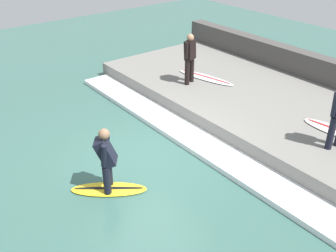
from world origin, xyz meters
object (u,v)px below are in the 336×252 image
object	(u,v)px
surfer_waiting_near	(190,56)
surfboard_waiting_near	(206,77)
surfboard_riding	(109,189)
surfer_riding	(106,157)

from	to	relation	value
surfer_waiting_near	surfboard_waiting_near	bearing A→B (deg)	-4.29
surfboard_riding	surfboard_waiting_near	bearing A→B (deg)	26.47
surfboard_riding	surfer_riding	size ratio (longest dim) A/B	1.10
surfboard_riding	surfer_riding	xyz separation A→B (m)	(-0.00, 0.00, 0.83)
surfer_riding	surfboard_riding	bearing A→B (deg)	-14.04
surfer_riding	surfer_waiting_near	bearing A→B (deg)	30.23
surfboard_riding	surfer_riding	world-z (taller)	surfer_riding
surfboard_riding	surfboard_waiting_near	size ratio (longest dim) A/B	0.75
surfboard_waiting_near	surfboard_riding	bearing A→B (deg)	-153.53
surfer_waiting_near	surfer_riding	bearing A→B (deg)	-149.77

